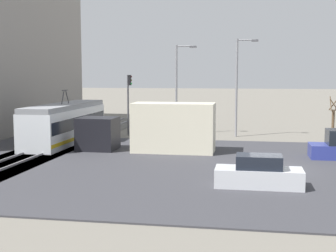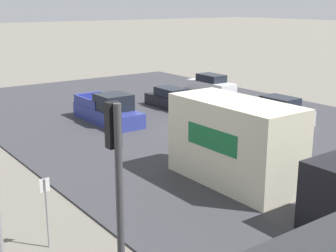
{
  "view_description": "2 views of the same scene",
  "coord_description": "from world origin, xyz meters",
  "px_view_note": "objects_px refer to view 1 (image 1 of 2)",
  "views": [
    {
      "loc": [
        -28.05,
        1.35,
        5.66
      ],
      "look_at": [
        6.44,
        7.35,
        1.78
      ],
      "focal_mm": 50.0,
      "sensor_mm": 36.0,
      "label": 1
    },
    {
      "loc": [
        18.23,
        20.17,
        7.51
      ],
      "look_at": [
        6.19,
        3.68,
        2.09
      ],
      "focal_mm": 50.0,
      "sensor_mm": 36.0,
      "label": 2
    }
  ],
  "objects_px": {
    "light_rail_tram": "(66,124)",
    "no_parking_sign": "(183,122)",
    "sedan_car_0": "(259,174)",
    "street_lamp_near_crossing": "(239,81)",
    "street_tree": "(333,120)",
    "street_lamp_mid_block": "(178,84)",
    "traffic_light_pole": "(129,97)",
    "box_truck": "(155,129)"
  },
  "relations": [
    {
      "from": "light_rail_tram",
      "to": "street_tree",
      "type": "distance_m",
      "value": 22.74
    },
    {
      "from": "street_tree",
      "to": "street_lamp_mid_block",
      "type": "xyz_separation_m",
      "value": [
        1.3,
        13.68,
        3.09
      ]
    },
    {
      "from": "street_lamp_near_crossing",
      "to": "box_truck",
      "type": "bearing_deg",
      "value": 149.31
    },
    {
      "from": "light_rail_tram",
      "to": "street_lamp_mid_block",
      "type": "xyz_separation_m",
      "value": [
        6.95,
        -8.34,
        3.18
      ]
    },
    {
      "from": "sedan_car_0",
      "to": "box_truck",
      "type": "bearing_deg",
      "value": -143.2
    },
    {
      "from": "street_lamp_near_crossing",
      "to": "no_parking_sign",
      "type": "xyz_separation_m",
      "value": [
        -1.22,
        4.87,
        -3.64
      ]
    },
    {
      "from": "street_tree",
      "to": "street_lamp_mid_block",
      "type": "distance_m",
      "value": 14.09
    },
    {
      "from": "street_lamp_near_crossing",
      "to": "no_parking_sign",
      "type": "relative_size",
      "value": 3.81
    },
    {
      "from": "sedan_car_0",
      "to": "street_lamp_near_crossing",
      "type": "distance_m",
      "value": 19.91
    },
    {
      "from": "street_lamp_near_crossing",
      "to": "street_tree",
      "type": "bearing_deg",
      "value": -95.62
    },
    {
      "from": "light_rail_tram",
      "to": "street_tree",
      "type": "xyz_separation_m",
      "value": [
        5.64,
        -22.03,
        0.09
      ]
    },
    {
      "from": "street_tree",
      "to": "no_parking_sign",
      "type": "bearing_deg",
      "value": 91.86
    },
    {
      "from": "box_truck",
      "to": "street_tree",
      "type": "height_order",
      "value": "street_tree"
    },
    {
      "from": "street_lamp_mid_block",
      "to": "no_parking_sign",
      "type": "bearing_deg",
      "value": -157.94
    },
    {
      "from": "street_tree",
      "to": "street_lamp_near_crossing",
      "type": "distance_m",
      "value": 8.81
    },
    {
      "from": "street_lamp_mid_block",
      "to": "no_parking_sign",
      "type": "relative_size",
      "value": 3.61
    },
    {
      "from": "street_lamp_near_crossing",
      "to": "street_lamp_mid_block",
      "type": "bearing_deg",
      "value": 84.83
    },
    {
      "from": "light_rail_tram",
      "to": "sedan_car_0",
      "type": "xyz_separation_m",
      "value": [
        -12.94,
        -15.41,
        -0.88
      ]
    },
    {
      "from": "sedan_car_0",
      "to": "street_tree",
      "type": "height_order",
      "value": "street_tree"
    },
    {
      "from": "light_rail_tram",
      "to": "traffic_light_pole",
      "type": "height_order",
      "value": "traffic_light_pole"
    },
    {
      "from": "no_parking_sign",
      "to": "light_rail_tram",
      "type": "bearing_deg",
      "value": 120.01
    },
    {
      "from": "light_rail_tram",
      "to": "no_parking_sign",
      "type": "xyz_separation_m",
      "value": [
        5.22,
        -9.04,
        -0.22
      ]
    },
    {
      "from": "light_rail_tram",
      "to": "box_truck",
      "type": "xyz_separation_m",
      "value": [
        -3.25,
        -8.15,
        0.09
      ]
    },
    {
      "from": "sedan_car_0",
      "to": "street_lamp_near_crossing",
      "type": "xyz_separation_m",
      "value": [
        19.38,
        1.5,
        4.31
      ]
    },
    {
      "from": "box_truck",
      "to": "street_lamp_mid_block",
      "type": "xyz_separation_m",
      "value": [
        10.19,
        -0.19,
        3.09
      ]
    },
    {
      "from": "street_lamp_mid_block",
      "to": "street_tree",
      "type": "bearing_deg",
      "value": -95.44
    },
    {
      "from": "street_lamp_mid_block",
      "to": "box_truck",
      "type": "bearing_deg",
      "value": 178.95
    },
    {
      "from": "traffic_light_pole",
      "to": "street_tree",
      "type": "height_order",
      "value": "traffic_light_pole"
    },
    {
      "from": "light_rail_tram",
      "to": "no_parking_sign",
      "type": "distance_m",
      "value": 10.44
    },
    {
      "from": "no_parking_sign",
      "to": "traffic_light_pole",
      "type": "bearing_deg",
      "value": 85.98
    },
    {
      "from": "traffic_light_pole",
      "to": "street_lamp_mid_block",
      "type": "bearing_deg",
      "value": -72.86
    },
    {
      "from": "street_lamp_near_crossing",
      "to": "street_lamp_mid_block",
      "type": "distance_m",
      "value": 5.59
    },
    {
      "from": "box_truck",
      "to": "sedan_car_0",
      "type": "height_order",
      "value": "box_truck"
    },
    {
      "from": "sedan_car_0",
      "to": "street_lamp_mid_block",
      "type": "relative_size",
      "value": 0.52
    },
    {
      "from": "street_lamp_near_crossing",
      "to": "street_lamp_mid_block",
      "type": "xyz_separation_m",
      "value": [
        0.5,
        5.56,
        -0.24
      ]
    },
    {
      "from": "no_parking_sign",
      "to": "street_tree",
      "type": "bearing_deg",
      "value": -88.14
    },
    {
      "from": "traffic_light_pole",
      "to": "street_lamp_near_crossing",
      "type": "relative_size",
      "value": 0.64
    },
    {
      "from": "light_rail_tram",
      "to": "no_parking_sign",
      "type": "bearing_deg",
      "value": -59.99
    },
    {
      "from": "traffic_light_pole",
      "to": "street_tree",
      "type": "xyz_separation_m",
      "value": [
        0.06,
        -18.11,
        -1.89
      ]
    },
    {
      "from": "sedan_car_0",
      "to": "no_parking_sign",
      "type": "bearing_deg",
      "value": -160.68
    },
    {
      "from": "street_lamp_mid_block",
      "to": "traffic_light_pole",
      "type": "bearing_deg",
      "value": 107.14
    },
    {
      "from": "sedan_car_0",
      "to": "street_tree",
      "type": "distance_m",
      "value": 19.75
    }
  ]
}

